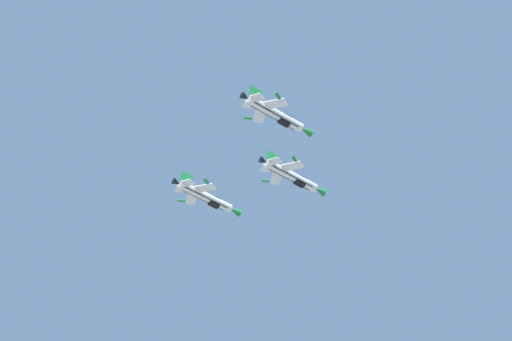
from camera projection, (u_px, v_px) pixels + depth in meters
fighter_jet_lead at (292, 176)px, 175.36m from camera, size 11.73×13.86×4.39m
fighter_jet_left_wing at (207, 197)px, 176.55m from camera, size 11.70×13.86×4.38m
fighter_jet_right_wing at (276, 114)px, 162.78m from camera, size 11.65×13.86×4.52m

